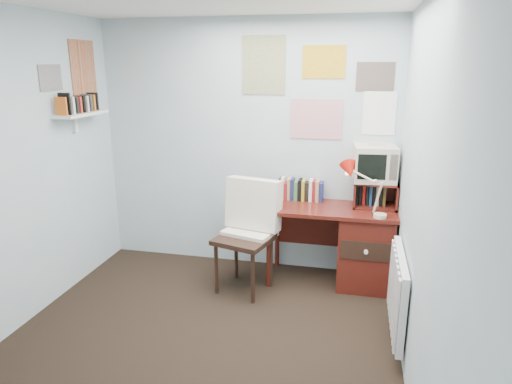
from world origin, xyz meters
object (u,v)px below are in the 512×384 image
desk_chair (244,239)px  wall_shelf (81,114)px  radiator (398,293)px  desk_lamp (382,195)px  crt_tv (375,162)px  tv_riser (375,194)px  desk (359,245)px

desk_chair → wall_shelf: bearing=-163.7°
desk_chair → radiator: bearing=-7.6°
desk_lamp → radiator: bearing=-71.2°
desk_chair → crt_tv: bearing=39.0°
desk_chair → wall_shelf: (-1.53, -0.02, 1.11)m
desk_lamp → wall_shelf: (-2.73, -0.17, 0.65)m
tv_riser → radiator: (0.17, -1.04, -0.47)m
desk_chair → tv_riser: desk_chair is taller
desk_chair → radiator: size_ratio=1.27×
wall_shelf → crt_tv: bearing=10.8°
crt_tv → wall_shelf: (-2.66, -0.51, 0.43)m
desk → wall_shelf: (-2.57, -0.38, 1.21)m
desk_lamp → wall_shelf: 2.81m
desk → tv_riser: bearing=43.0°
desk → tv_riser: tv_riser is taller
desk_lamp → desk_chair: bearing=-164.1°
crt_tv → wall_shelf: wall_shelf is taller
desk → crt_tv: crt_tv is taller
desk_lamp → radiator: 0.92m
radiator → wall_shelf: size_ratio=1.29×
tv_riser → crt_tv: (-0.03, 0.02, 0.30)m
desk → radiator: size_ratio=1.50×
desk_chair → desk_lamp: (1.20, 0.15, 0.46)m
desk_chair → wall_shelf: wall_shelf is taller
desk_chair → desk_lamp: desk_lamp is taller
desk_chair → tv_riser: (1.16, 0.47, 0.38)m
desk → crt_tv: 0.80m
desk → radiator: desk is taller
desk_chair → tv_riser: 1.31m
crt_tv → tv_riser: bearing=-42.6°
crt_tv → wall_shelf: size_ratio=0.61×
tv_riser → wall_shelf: 2.83m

